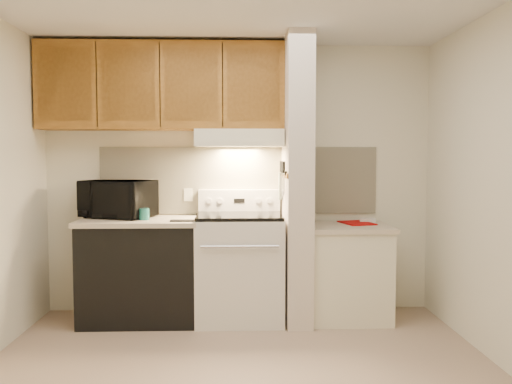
{
  "coord_description": "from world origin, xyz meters",
  "views": [
    {
      "loc": [
        -0.02,
        -3.62,
        1.46
      ],
      "look_at": [
        0.13,
        0.75,
        1.17
      ],
      "focal_mm": 38.0,
      "sensor_mm": 36.0,
      "label": 1
    }
  ],
  "objects": [
    {
      "name": "knife_handle_a",
      "position": [
        0.38,
        0.95,
        1.37
      ],
      "size": [
        0.02,
        0.02,
        0.1
      ],
      "primitive_type": "cylinder",
      "color": "black",
      "rests_on": "knife_strip"
    },
    {
      "name": "cab_door_c",
      "position": [
        -0.42,
        1.17,
        2.08
      ],
      "size": [
        0.46,
        0.01,
        0.63
      ],
      "primitive_type": "cube",
      "color": "#9C6424",
      "rests_on": "upper_cabinets"
    },
    {
      "name": "cab_door_d",
      "position": [
        0.13,
        1.17,
        2.08
      ],
      "size": [
        0.46,
        0.01,
        0.63
      ],
      "primitive_type": "cube",
      "color": "#9C6424",
      "rests_on": "upper_cabinets"
    },
    {
      "name": "range_knob_left_inner",
      "position": [
        -0.18,
        1.4,
        1.05
      ],
      "size": [
        0.05,
        0.02,
        0.05
      ],
      "primitive_type": "cylinder",
      "rotation": [
        1.57,
        0.0,
        0.0
      ],
      "color": "silver",
      "rests_on": "range_backguard"
    },
    {
      "name": "right_countertop",
      "position": [
        0.97,
        1.15,
        0.83
      ],
      "size": [
        0.74,
        0.64,
        0.04
      ],
      "primitive_type": "cube",
      "color": "beige",
      "rests_on": "right_cab_base"
    },
    {
      "name": "oven_handle",
      "position": [
        0.0,
        0.8,
        0.72
      ],
      "size": [
        0.65,
        0.02,
        0.02
      ],
      "primitive_type": "cylinder",
      "rotation": [
        0.0,
        1.57,
        0.0
      ],
      "color": "silver",
      "rests_on": "range_body"
    },
    {
      "name": "range_knob_left_outer",
      "position": [
        -0.28,
        1.4,
        1.05
      ],
      "size": [
        0.05,
        0.02,
        0.05
      ],
      "primitive_type": "cylinder",
      "rotation": [
        1.57,
        0.0,
        0.0
      ],
      "color": "silver",
      "rests_on": "range_backguard"
    },
    {
      "name": "spoon_rest",
      "position": [
        -0.48,
        0.97,
        0.92
      ],
      "size": [
        0.21,
        0.07,
        0.01
      ],
      "primitive_type": "cube",
      "rotation": [
        0.0,
        0.0,
        -0.01
      ],
      "color": "black",
      "rests_on": "left_countertop"
    },
    {
      "name": "outlet",
      "position": [
        -0.48,
        1.48,
        1.1
      ],
      "size": [
        0.08,
        0.01,
        0.12
      ],
      "primitive_type": "cube",
      "color": "#EEE8C9",
      "rests_on": "backsplash"
    },
    {
      "name": "red_folder",
      "position": [
        1.07,
        1.25,
        0.86
      ],
      "size": [
        0.32,
        0.38,
        0.01
      ],
      "primitive_type": "cube",
      "rotation": [
        0.0,
        0.0,
        0.25
      ],
      "color": "#AF0907",
      "rests_on": "right_countertop"
    },
    {
      "name": "range_backguard",
      "position": [
        0.0,
        1.44,
        1.05
      ],
      "size": [
        0.76,
        0.08,
        0.2
      ],
      "primitive_type": "cube",
      "color": "silver",
      "rests_on": "range_body"
    },
    {
      "name": "knife_blade_d",
      "position": [
        0.38,
        1.17,
        1.22
      ],
      "size": [
        0.01,
        0.04,
        0.16
      ],
      "primitive_type": "cube",
      "color": "silver",
      "rests_on": "knife_strip"
    },
    {
      "name": "cab_door_a",
      "position": [
        -1.51,
        1.17,
        2.08
      ],
      "size": [
        0.46,
        0.01,
        0.63
      ],
      "primitive_type": "cube",
      "color": "#9C6424",
      "rests_on": "upper_cabinets"
    },
    {
      "name": "cab_gap_b",
      "position": [
        -0.69,
        1.16,
        2.08
      ],
      "size": [
        0.01,
        0.01,
        0.73
      ],
      "primitive_type": "cube",
      "color": "black",
      "rests_on": "upper_cabinets"
    },
    {
      "name": "teal_jar",
      "position": [
        -0.83,
        1.1,
        0.96
      ],
      "size": [
        0.09,
        0.09,
        0.1
      ],
      "primitive_type": "cylinder",
      "rotation": [
        0.0,
        0.0,
        0.01
      ],
      "color": "#1E6960",
      "rests_on": "left_countertop"
    },
    {
      "name": "range_knob_right_inner",
      "position": [
        0.18,
        1.4,
        1.05
      ],
      "size": [
        0.05,
        0.02,
        0.05
      ],
      "primitive_type": "cylinder",
      "rotation": [
        1.57,
        0.0,
        0.0
      ],
      "color": "silver",
      "rests_on": "range_backguard"
    },
    {
      "name": "wall_back",
      "position": [
        0.0,
        1.5,
        1.25
      ],
      "size": [
        3.6,
        2.5,
        0.02
      ],
      "primitive_type": "cube",
      "rotation": [
        1.57,
        0.0,
        0.0
      ],
      "color": "#EDE7CB",
      "rests_on": "floor"
    },
    {
      "name": "upper_cabinets",
      "position": [
        -0.69,
        1.32,
        2.08
      ],
      "size": [
        2.18,
        0.33,
        0.77
      ],
      "primitive_type": "cube",
      "color": "#9C6424",
      "rests_on": "wall_back"
    },
    {
      "name": "white_box",
      "position": [
        1.19,
        1.33,
        0.87
      ],
      "size": [
        0.16,
        0.12,
        0.04
      ],
      "primitive_type": "cube",
      "rotation": [
        0.0,
        0.0,
        -0.18
      ],
      "color": "white",
      "rests_on": "right_countertop"
    },
    {
      "name": "knife_handle_e",
      "position": [
        0.38,
        1.27,
        1.37
      ],
      "size": [
        0.02,
        0.02,
        0.1
      ],
      "primitive_type": "cylinder",
      "color": "black",
      "rests_on": "knife_strip"
    },
    {
      "name": "oven_mitt",
      "position": [
        0.38,
        1.32,
        1.19
      ],
      "size": [
        0.03,
        0.1,
        0.25
      ],
      "primitive_type": "cube",
      "color": "slate",
      "rests_on": "partition_pillar"
    },
    {
      "name": "range_hood",
      "position": [
        0.0,
        1.28,
        1.62
      ],
      "size": [
        0.78,
        0.44,
        0.15
      ],
      "primitive_type": "cube",
      "color": "#EEE8C9",
      "rests_on": "upper_cabinets"
    },
    {
      "name": "oven_window",
      "position": [
        0.0,
        0.84,
        0.5
      ],
      "size": [
        0.5,
        0.01,
        0.3
      ],
      "primitive_type": "cube",
      "color": "black",
      "rests_on": "range_body"
    },
    {
      "name": "knife_blade_b",
      "position": [
        0.38,
        1.02,
        1.21
      ],
      "size": [
        0.01,
        0.04,
        0.18
      ],
      "primitive_type": "cube",
      "color": "silver",
      "rests_on": "knife_strip"
    },
    {
      "name": "cab_door_b",
      "position": [
        -0.96,
        1.17,
        2.08
      ],
      "size": [
        0.46,
        0.01,
        0.63
      ],
      "primitive_type": "cube",
      "color": "#9C6424",
      "rests_on": "upper_cabinets"
    },
    {
      "name": "floor",
      "position": [
        0.0,
        0.0,
        0.0
      ],
      "size": [
        3.6,
        3.6,
        0.0
      ],
      "primitive_type": "plane",
      "color": "tan",
      "rests_on": "ground"
    },
    {
      "name": "knife_blade_a",
      "position": [
        0.38,
        0.93,
        1.22
      ],
      "size": [
        0.01,
        0.03,
        0.16
      ],
      "primitive_type": "cube",
      "color": "silver",
      "rests_on": "knife_strip"
    },
    {
      "name": "hood_lip",
      "position": [
        0.0,
        1.07,
        1.58
      ],
      "size": [
        0.78,
        0.04,
        0.06
      ],
      "primitive_type": "cube",
      "color": "#EEE8C9",
      "rests_on": "range_hood"
    },
    {
      "name": "left_countertop",
      "position": [
        -0.88,
        1.17,
        0.89
      ],
      "size": [
        1.04,
        0.67,
        0.04
      ],
      "primitive_type": "cube",
      "color": "beige",
      "rests_on": "dishwasher_front"
    },
    {
      "name": "knife_blade_e",
      "position": [
        0.38,
        1.27,
        1.21
      ],
      "size": [
        0.01,
        0.04,
        0.18
      ],
      "primitive_type": "cube",
      "color": "silver",
      "rests_on": "knife_strip"
    },
    {
      "name": "wall_right",
      "position": [
        1.8,
        0.0,
        1.25
      ],
      "size": [
        0.02,
        3.0,
        2.5
      ],
      "primitive_type": "cube",
      "color": "#EDE7CB",
      "rests_on": "floor"
    },
    {
      "name": "cab_gap_a",
      "position": [
        -1.23,
        1.16,
        2.08
      ],
      "size": [
        0.01,
        0.01,
        0.73
      ],
      "primitive_type": "cube",
      "color": "black",
      "rests_on": "upper_cabinets"
    },
    {
      "name": "knife_blade_c",
      "position": [
        0.38,
        1.1,
        1.2
      ],
      "size": [
        0.01,
        0.04,
        0.2
      ],
      "primitive_type": "cube",
      "color": "silver",
      "rests_on": "knife_strip"
    },
    {
      "name": "backsplash",
      "position": [
        0.0,
        1.49,
        1.24
      ],
      "size": [
        2.6,
        0.02,
        0.63
      ],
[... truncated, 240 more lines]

